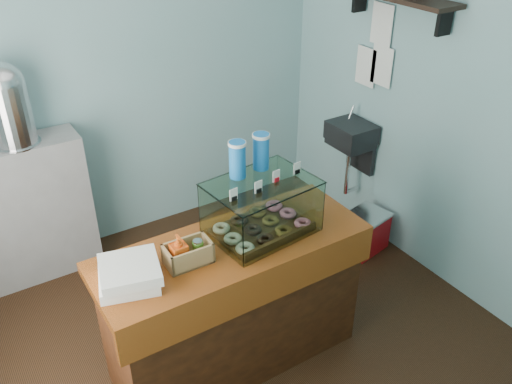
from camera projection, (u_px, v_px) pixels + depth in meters
ground at (217, 332)px, 3.72m from camera, size 3.50×3.50×0.00m
room_shell at (208, 95)px, 2.86m from camera, size 3.54×3.04×2.82m
counter at (234, 303)px, 3.30m from camera, size 1.60×0.60×0.90m
back_shelf at (20, 214)px, 3.98m from camera, size 1.00×0.32×1.10m
display_case at (259, 202)px, 3.12m from camera, size 0.63×0.49×0.54m
condiment_crate at (186, 253)px, 2.89m from camera, size 0.25×0.16×0.20m
pastry_boxes at (129, 274)px, 2.75m from camera, size 0.37×0.38×0.12m
coffee_urn at (7, 103)px, 3.58m from camera, size 0.31×0.31×0.57m
red_cooler at (364, 232)px, 4.45m from camera, size 0.42×0.35×0.33m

